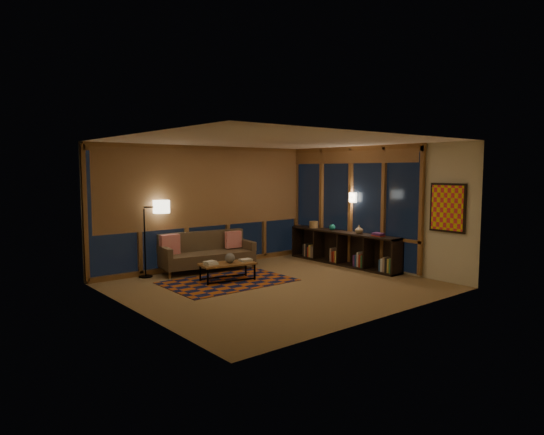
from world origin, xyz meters
TOP-DOWN VIEW (x-y plane):
  - floor at (0.00, 0.00)m, footprint 5.50×5.00m
  - ceiling at (0.00, 0.00)m, footprint 5.50×5.00m
  - walls at (0.00, 0.00)m, footprint 5.51×5.01m
  - window_wall_back at (0.00, 2.43)m, footprint 5.30×0.16m
  - window_wall_right at (2.68, 0.60)m, footprint 0.16×3.70m
  - wall_art at (2.71, -1.85)m, footprint 0.06×0.74m
  - wall_sconce at (2.62, 0.45)m, footprint 0.12×0.18m
  - sofa at (-0.29, 2.00)m, footprint 2.09×1.09m
  - pillow_left at (-1.04, 2.25)m, footprint 0.42×0.15m
  - pillow_right at (0.41, 2.02)m, footprint 0.38×0.16m
  - area_rug at (-0.52, 0.85)m, footprint 2.42×1.63m
  - coffee_table at (-0.49, 0.92)m, footprint 1.14×0.68m
  - book_stack_a at (-0.85, 0.97)m, footprint 0.23×0.19m
  - book_stack_b at (-0.11, 0.85)m, footprint 0.26×0.21m
  - ceramic_pot at (-0.45, 0.89)m, footprint 0.21×0.21m
  - floor_lamp at (-1.59, 2.27)m, footprint 0.57×0.42m
  - bookshelf at (2.49, 0.62)m, footprint 0.40×3.06m
  - basket at (2.47, 1.56)m, footprint 0.28×0.28m
  - teal_bowl at (2.49, 0.96)m, footprint 0.18×0.18m
  - vase at (2.49, 0.14)m, footprint 0.21×0.21m
  - shelf_book_stack at (2.49, -0.39)m, footprint 0.21×0.28m

SIDE VIEW (x-z plane):
  - floor at x=0.00m, z-range -0.01..0.01m
  - area_rug at x=-0.52m, z-range 0.00..0.01m
  - coffee_table at x=-0.49m, z-range 0.00..0.36m
  - book_stack_b at x=-0.11m, z-range 0.36..0.41m
  - bookshelf at x=2.49m, z-range 0.00..0.77m
  - book_stack_a at x=-0.85m, z-range 0.36..0.42m
  - sofa at x=-0.29m, z-range 0.00..0.81m
  - ceramic_pot at x=-0.45m, z-range 0.36..0.56m
  - pillow_right at x=0.41m, z-range 0.41..0.78m
  - pillow_left at x=-1.04m, z-range 0.41..0.83m
  - floor_lamp at x=-1.59m, z-range 0.00..1.56m
  - shelf_book_stack at x=2.49m, z-range 0.77..0.84m
  - teal_bowl at x=2.49m, z-range 0.77..0.91m
  - basket at x=2.47m, z-range 0.77..0.93m
  - vase at x=2.49m, z-range 0.77..0.95m
  - walls at x=0.00m, z-range 0.00..2.70m
  - window_wall_back at x=0.00m, z-range 0.05..2.65m
  - window_wall_right at x=2.68m, z-range 0.05..2.65m
  - wall_art at x=2.71m, z-range 0.98..1.92m
  - wall_sconce at x=2.62m, z-range 1.44..1.66m
  - ceiling at x=0.00m, z-range 2.70..2.71m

